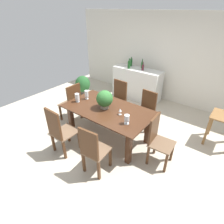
% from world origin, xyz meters
% --- Properties ---
extents(ground_plane, '(7.04, 7.04, 0.00)m').
position_xyz_m(ground_plane, '(0.00, 0.00, 0.00)').
color(ground_plane, '#BCB29E').
extents(back_wall, '(6.40, 0.10, 2.60)m').
position_xyz_m(back_wall, '(0.00, 2.60, 1.30)').
color(back_wall, silver).
rests_on(back_wall, ground).
extents(dining_table, '(1.94, 1.09, 0.77)m').
position_xyz_m(dining_table, '(0.00, -0.15, 0.62)').
color(dining_table, '#422616').
rests_on(dining_table, ground).
extents(chair_near_left, '(0.45, 0.48, 1.06)m').
position_xyz_m(chair_near_left, '(-0.44, -1.14, 0.57)').
color(chair_near_left, '#4C2D19').
rests_on(chair_near_left, ground).
extents(chair_head_end, '(0.46, 0.47, 1.04)m').
position_xyz_m(chair_head_end, '(-1.18, -0.15, 0.57)').
color(chair_head_end, '#4C2D19').
rests_on(chair_head_end, ground).
extents(chair_foot_end, '(0.45, 0.46, 1.00)m').
position_xyz_m(chair_foot_end, '(1.19, -0.16, 0.55)').
color(chair_foot_end, '#4C2D19').
rests_on(chair_foot_end, ground).
extents(chair_near_right, '(0.45, 0.48, 1.01)m').
position_xyz_m(chair_near_right, '(0.45, -1.13, 0.55)').
color(chair_near_right, '#4C2D19').
rests_on(chair_near_right, ground).
extents(chair_far_right, '(0.47, 0.44, 0.94)m').
position_xyz_m(chair_far_right, '(0.44, 0.80, 0.52)').
color(chair_far_right, '#4C2D19').
rests_on(chair_far_right, ground).
extents(chair_far_left, '(0.48, 0.45, 1.00)m').
position_xyz_m(chair_far_left, '(-0.43, 0.82, 0.55)').
color(chair_far_left, '#4C2D19').
rests_on(chair_far_left, ground).
extents(flower_centerpiece, '(0.36, 0.36, 0.40)m').
position_xyz_m(flower_centerpiece, '(-0.08, -0.16, 0.98)').
color(flower_centerpiece, gray).
rests_on(flower_centerpiece, dining_table).
extents(crystal_vase_left, '(0.08, 0.08, 0.21)m').
position_xyz_m(crystal_vase_left, '(-0.70, -0.09, 0.89)').
color(crystal_vase_left, silver).
rests_on(crystal_vase_left, dining_table).
extents(crystal_vase_center_near, '(0.10, 0.10, 0.19)m').
position_xyz_m(crystal_vase_center_near, '(0.63, -0.38, 0.88)').
color(crystal_vase_center_near, silver).
rests_on(crystal_vase_center_near, dining_table).
extents(crystal_vase_right, '(0.10, 0.10, 0.20)m').
position_xyz_m(crystal_vase_right, '(-0.76, -0.32, 0.89)').
color(crystal_vase_right, silver).
rests_on(crystal_vase_right, dining_table).
extents(wine_glass, '(0.06, 0.06, 0.14)m').
position_xyz_m(wine_glass, '(0.35, -0.19, 0.86)').
color(wine_glass, silver).
rests_on(wine_glass, dining_table).
extents(kitchen_counter, '(1.58, 0.52, 0.99)m').
position_xyz_m(kitchen_counter, '(-0.60, 2.09, 0.49)').
color(kitchen_counter, silver).
rests_on(kitchen_counter, ground).
extents(wine_bottle_green, '(0.08, 0.08, 0.31)m').
position_xyz_m(wine_bottle_green, '(-0.84, 1.95, 1.11)').
color(wine_bottle_green, '#194C1E').
rests_on(wine_bottle_green, kitchen_counter).
extents(wine_bottle_dark, '(0.07, 0.07, 0.25)m').
position_xyz_m(wine_bottle_dark, '(-0.41, 2.06, 1.08)').
color(wine_bottle_dark, '#511E28').
rests_on(wine_bottle_dark, kitchen_counter).
extents(wine_bottle_tall, '(0.07, 0.07, 0.29)m').
position_xyz_m(wine_bottle_tall, '(-0.93, 2.21, 1.11)').
color(wine_bottle_tall, '#194C1E').
rests_on(wine_bottle_tall, kitchen_counter).
extents(wine_bottle_clear, '(0.06, 0.06, 0.29)m').
position_xyz_m(wine_bottle_clear, '(-0.53, 2.23, 1.10)').
color(wine_bottle_clear, '#194C1E').
rests_on(wine_bottle_clear, kitchen_counter).
extents(side_table, '(0.54, 0.54, 0.71)m').
position_xyz_m(side_table, '(2.08, 1.18, 0.53)').
color(side_table, brown).
rests_on(side_table, ground).
extents(potted_plant_floor, '(0.51, 0.51, 0.66)m').
position_xyz_m(potted_plant_floor, '(-2.19, 1.19, 0.36)').
color(potted_plant_floor, '#423D38').
rests_on(potted_plant_floor, ground).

